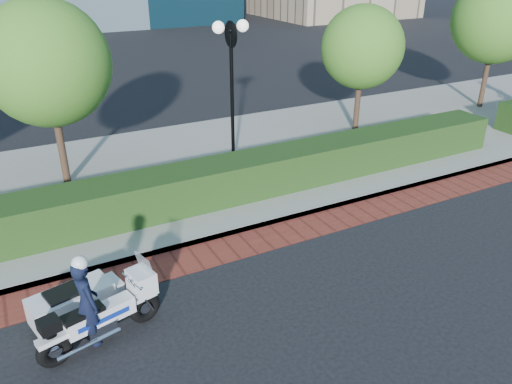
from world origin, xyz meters
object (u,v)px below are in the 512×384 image
tree_b (46,64)px  tree_c (362,47)px  police_motorcycle (86,306)px  lamppost (232,74)px  tree_d (497,19)px

tree_b → tree_c: bearing=-0.0°
police_motorcycle → lamppost: bearing=30.9°
tree_d → tree_c: bearing=-180.0°
lamppost → tree_c: 5.65m
tree_c → police_motorcycle: size_ratio=1.97×
lamppost → tree_d: tree_d is taller
lamppost → police_motorcycle: size_ratio=1.93×
tree_d → police_motorcycle: size_ratio=2.36×
tree_d → police_motorcycle: 18.54m
tree_b → tree_c: size_ratio=1.14×
lamppost → tree_b: tree_b is taller
lamppost → police_motorcycle: 7.60m
tree_b → tree_c: (10.00, -0.00, -0.39)m
tree_b → police_motorcycle: size_ratio=2.24×
tree_b → tree_d: tree_d is taller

